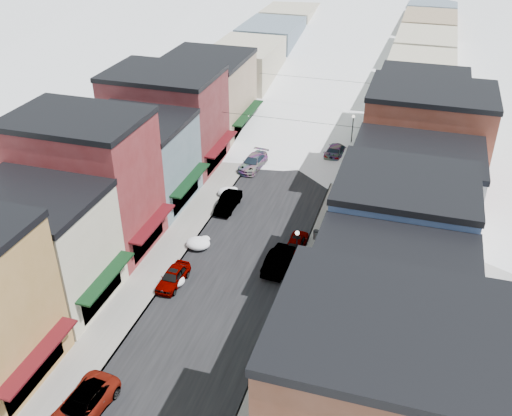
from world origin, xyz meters
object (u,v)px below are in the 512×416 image
Objects in this scene: car_dark_hatch at (228,202)px; car_green_sedan at (279,259)px; car_silver_sedan at (173,277)px; trash_can at (316,235)px; fire_hydrant at (266,384)px; streetlamp_near at (297,248)px; car_white_suv at (81,406)px.

car_dark_hatch is 11.13m from car_green_sedan.
car_green_sedan reaches higher than car_silver_sedan.
car_silver_sedan is 14.05m from trash_can.
car_dark_hatch is 5.18× the size of fire_hydrant.
car_dark_hatch is at bearing 162.39° from trash_can.
trash_can is at bearing -17.05° from car_dark_hatch.
car_silver_sedan is 0.93× the size of streetlamp_near.
car_green_sedan reaches higher than car_dark_hatch.
streetlamp_near reaches higher than car_white_suv.
fire_hydrant is at bearing -64.02° from car_dark_hatch.
car_silver_sedan is at bearing 95.33° from car_white_suv.
car_green_sedan is (7.83, 4.79, 0.12)m from car_silver_sedan.
fire_hydrant is at bearing 104.87° from car_green_sedan.
streetlamp_near reaches higher than trash_can.
car_silver_sedan reaches higher than fire_hydrant.
trash_can is at bearing 47.09° from car_silver_sedan.
car_dark_hatch is at bearing 115.42° from fire_hydrant.
car_dark_hatch is at bearing 135.56° from streetlamp_near.
car_white_suv is at bearing 70.80° from car_green_sedan.
car_silver_sedan is at bearing -135.30° from trash_can.
car_green_sedan is at bearing 72.64° from car_white_suv.
car_green_sedan is at bearing 152.37° from streetlamp_near.
fire_hydrant is (10.25, -21.57, -0.20)m from car_dark_hatch.
car_silver_sedan is 13.60m from fire_hydrant.
car_white_suv is at bearing -112.75° from trash_can.
streetlamp_near reaches higher than car_dark_hatch.
streetlamp_near is at bearing 24.82° from car_silver_sedan.
streetlamp_near reaches higher than car_green_sedan.
trash_can is at bearing 91.67° from fire_hydrant.
fire_hydrant is 18.50m from trash_can.
streetlamp_near reaches higher than car_silver_sedan.
car_silver_sedan is 0.92× the size of car_dark_hatch.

